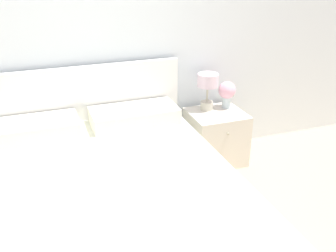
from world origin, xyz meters
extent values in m
plane|color=#CCB28E|center=(0.00, 0.00, 0.00)|extent=(12.00, 12.00, 0.00)
cube|color=white|center=(0.00, 0.07, 1.30)|extent=(8.00, 0.06, 2.60)
cube|color=beige|center=(0.00, -1.10, 0.15)|extent=(1.79, 2.19, 0.29)
cube|color=white|center=(0.00, -1.10, 0.41)|extent=(1.75, 2.15, 0.23)
cube|color=white|center=(0.00, -0.03, 0.51)|extent=(1.82, 0.05, 1.01)
cube|color=white|center=(-0.43, -0.25, 0.59)|extent=(0.75, 0.36, 0.14)
cube|color=white|center=(0.43, -0.25, 0.59)|extent=(0.75, 0.36, 0.14)
cube|color=silver|center=(1.23, -0.26, 0.25)|extent=(0.51, 0.47, 0.51)
sphere|color=#B2AD93|center=(1.23, -0.50, 0.40)|extent=(0.02, 0.02, 0.02)
cylinder|color=beige|center=(1.18, -0.14, 0.55)|extent=(0.12, 0.12, 0.08)
cylinder|color=#B7B29E|center=(1.18, -0.14, 0.67)|extent=(0.02, 0.02, 0.15)
cylinder|color=silver|center=(1.18, -0.14, 0.80)|extent=(0.20, 0.20, 0.12)
cylinder|color=silver|center=(1.38, -0.16, 0.57)|extent=(0.08, 0.08, 0.12)
sphere|color=#EFB2C6|center=(1.38, -0.16, 0.69)|extent=(0.17, 0.17, 0.17)
sphere|color=#609356|center=(1.42, -0.16, 0.65)|extent=(0.07, 0.07, 0.07)
camera|label=1|loc=(-0.37, -3.33, 1.92)|focal=42.00mm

